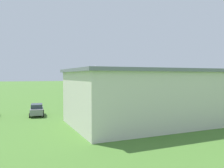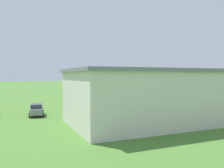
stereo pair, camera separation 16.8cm
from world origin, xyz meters
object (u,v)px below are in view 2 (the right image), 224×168
Objects in this scene: car_grey at (36,110)px; person_walking_on_apron at (189,100)px; person_at_fence_line at (111,102)px; biplane at (95,75)px; person_by_parked_cars at (177,99)px; hangar at (182,95)px.

car_grey reaches higher than person_walking_on_apron.
person_walking_on_apron is at bearing 165.13° from person_at_fence_line.
person_walking_on_apron is (-29.27, -2.39, -0.03)m from car_grey.
person_by_parked_cars is at bearing 124.90° from biplane.
person_by_parked_cars is (-11.89, 17.04, -5.08)m from biplane.
hangar is 18.33m from person_by_parked_cars.
person_walking_on_apron is (-12.33, -12.76, -2.39)m from hangar.
hangar is at bearing 92.00° from biplane.
hangar is 31.80m from biplane.
person_by_parked_cars reaches higher than car_grey.
person_at_fence_line is at bearing -9.02° from person_by_parked_cars.
person_at_fence_line is at bearing 83.11° from biplane.
car_grey is at bearing 53.36° from biplane.
hangar reaches higher than person_walking_on_apron.
car_grey is at bearing 24.60° from person_at_fence_line.
biplane is 1.93× the size of car_grey.
biplane reaches higher than hangar.
person_by_parked_cars is 1.01× the size of person_walking_on_apron.
hangar is at bearing 148.53° from car_grey.
biplane is 5.22× the size of person_at_fence_line.
person_by_parked_cars reaches higher than person_at_fence_line.
person_walking_on_apron is at bearing -175.34° from car_grey.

